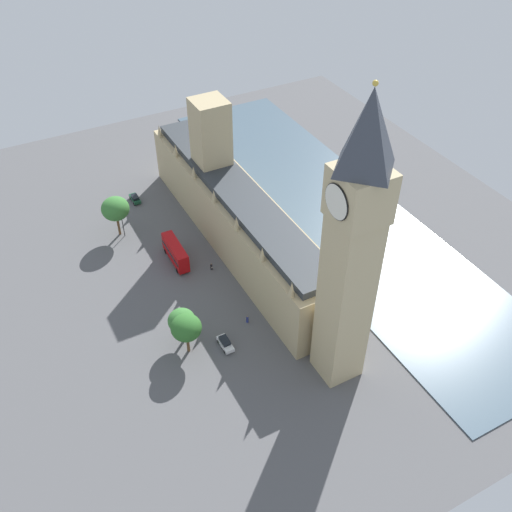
% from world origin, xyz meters
% --- Properties ---
extents(ground_plane, '(141.26, 141.26, 0.00)m').
position_xyz_m(ground_plane, '(0.00, 0.00, 0.00)').
color(ground_plane, '#565659').
extents(river_thames, '(31.42, 127.14, 0.25)m').
position_xyz_m(river_thames, '(-28.51, 0.00, 0.12)').
color(river_thames, '#475B6B').
rests_on(river_thames, ground).
extents(parliament_building, '(12.08, 71.26, 30.00)m').
position_xyz_m(parliament_building, '(-1.99, -1.48, 8.27)').
color(parliament_building, tan).
rests_on(parliament_building, ground).
extents(clock_tower, '(7.85, 7.85, 55.03)m').
position_xyz_m(clock_tower, '(-1.50, 40.45, 28.45)').
color(clock_tower, tan).
rests_on(clock_tower, ground).
extents(car_dark_green_leading, '(1.90, 4.42, 1.74)m').
position_xyz_m(car_dark_green_leading, '(13.43, -27.48, 0.89)').
color(car_dark_green_leading, '#19472D').
rests_on(car_dark_green_leading, ground).
extents(double_decker_bus_kerbside, '(2.80, 10.54, 4.75)m').
position_xyz_m(double_decker_bus_kerbside, '(12.97, -1.03, 2.63)').
color(double_decker_bus_kerbside, '#B20C0F').
rests_on(double_decker_bus_kerbside, ground).
extents(car_white_under_trees, '(1.88, 4.47, 1.74)m').
position_xyz_m(car_white_under_trees, '(14.07, 26.36, 0.89)').
color(car_white_under_trees, silver).
rests_on(car_white_under_trees, ground).
extents(pedestrian_near_tower, '(0.49, 0.60, 1.68)m').
position_xyz_m(pedestrian_near_tower, '(7.51, 22.76, 0.75)').
color(pedestrian_near_tower, navy).
rests_on(pedestrian_near_tower, ground).
extents(pedestrian_midblock, '(0.46, 0.57, 1.65)m').
position_xyz_m(pedestrian_midblock, '(7.20, 5.12, 0.74)').
color(pedestrian_midblock, black).
rests_on(pedestrian_midblock, ground).
extents(plane_tree_far_end, '(5.17, 5.17, 7.81)m').
position_xyz_m(plane_tree_far_end, '(20.49, 21.39, 5.57)').
color(plane_tree_far_end, brown).
rests_on(plane_tree_far_end, ground).
extents(plane_tree_corner, '(5.71, 5.71, 8.80)m').
position_xyz_m(plane_tree_corner, '(20.65, 24.12, 6.34)').
color(plane_tree_corner, brown).
rests_on(plane_tree_corner, ground).
extents(plane_tree_trailing, '(6.39, 6.39, 10.06)m').
position_xyz_m(plane_tree_trailing, '(21.02, -16.33, 7.31)').
color(plane_tree_trailing, brown).
rests_on(plane_tree_trailing, ground).
extents(street_lamp_by_river_gate, '(0.56, 0.56, 6.49)m').
position_xyz_m(street_lamp_by_river_gate, '(20.24, -15.21, 4.52)').
color(street_lamp_by_river_gate, black).
rests_on(street_lamp_by_river_gate, ground).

